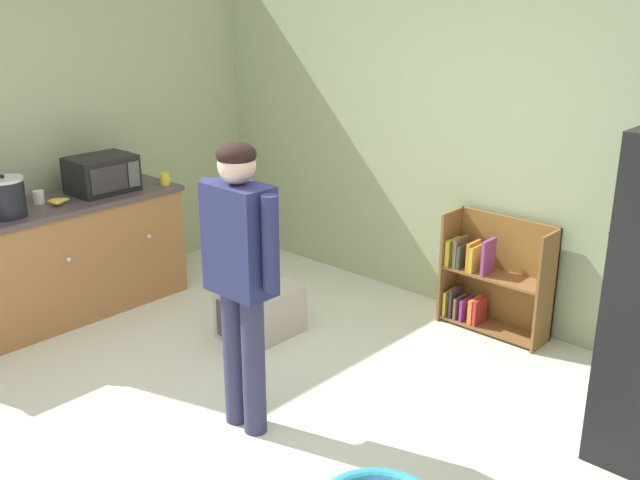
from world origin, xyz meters
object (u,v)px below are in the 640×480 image
object	(u,v)px
kitchen_counter	(49,263)
pet_carrier	(260,311)
bookshelf	(491,280)
standing_person	(240,264)
microwave	(102,174)
white_cup	(39,197)
crock_pot	(5,197)
banana_bunch	(60,201)
green_glass_bottle	(129,169)
yellow_cup	(165,179)
green_cup	(9,197)

from	to	relation	value
kitchen_counter	pet_carrier	xyz separation A→B (m)	(1.37, 0.88, -0.27)
bookshelf	standing_person	distance (m)	2.21
bookshelf	microwave	size ratio (longest dim) A/B	1.77
bookshelf	white_cup	world-z (taller)	white_cup
kitchen_counter	crock_pot	xyz separation A→B (m)	(0.09, -0.29, 0.59)
white_cup	kitchen_counter	bearing A→B (deg)	-16.74
bookshelf	banana_bunch	size ratio (longest dim) A/B	5.37
green_glass_bottle	white_cup	distance (m)	0.83
standing_person	pet_carrier	size ratio (longest dim) A/B	3.02
crock_pot	banana_bunch	world-z (taller)	crock_pot
crock_pot	white_cup	world-z (taller)	crock_pot
white_cup	crock_pot	bearing A→B (deg)	-65.13
kitchen_counter	yellow_cup	xyz separation A→B (m)	(0.19, 0.96, 0.50)
crock_pot	green_glass_bottle	xyz separation A→B (m)	(-0.21, 1.13, -0.04)
banana_bunch	green_cup	xyz separation A→B (m)	(-0.30, -0.24, 0.02)
bookshelf	green_cup	size ratio (longest dim) A/B	8.95
kitchen_counter	crock_pot	distance (m)	0.66
green_glass_bottle	yellow_cup	xyz separation A→B (m)	(0.31, 0.13, -0.05)
bookshelf	pet_carrier	xyz separation A→B (m)	(-1.16, -1.23, -0.20)
bookshelf	microwave	distance (m)	3.06
kitchen_counter	green_glass_bottle	size ratio (longest dim) A/B	8.56
crock_pot	pet_carrier	bearing A→B (deg)	42.44
pet_carrier	crock_pot	bearing A→B (deg)	-137.56
bookshelf	pet_carrier	bearing A→B (deg)	-133.41
crock_pot	microwave	bearing A→B (deg)	95.97
standing_person	pet_carrier	bearing A→B (deg)	132.72
kitchen_counter	standing_person	bearing A→B (deg)	0.26
banana_bunch	green_glass_bottle	distance (m)	0.77
white_cup	standing_person	bearing A→B (deg)	-0.15
crock_pot	yellow_cup	world-z (taller)	crock_pot
banana_bunch	bookshelf	bearing A→B (deg)	39.29
bookshelf	microwave	world-z (taller)	microwave
microwave	pet_carrier	bearing A→B (deg)	14.94
microwave	banana_bunch	xyz separation A→B (m)	(0.08, -0.41, -0.11)
bookshelf	banana_bunch	world-z (taller)	banana_bunch
crock_pot	yellow_cup	size ratio (longest dim) A/B	3.19
kitchen_counter	white_cup	xyz separation A→B (m)	(-0.05, 0.02, 0.50)
pet_carrier	yellow_cup	world-z (taller)	yellow_cup
green_cup	green_glass_bottle	bearing A→B (deg)	84.75
white_cup	yellow_cup	world-z (taller)	same
standing_person	banana_bunch	bearing A→B (deg)	177.45
standing_person	crock_pot	distance (m)	2.10
bookshelf	pet_carrier	size ratio (longest dim) A/B	1.54
kitchen_counter	pet_carrier	distance (m)	1.65
pet_carrier	white_cup	xyz separation A→B (m)	(-1.42, -0.86, 0.77)
white_cup	green_glass_bottle	bearing A→B (deg)	94.85
kitchen_counter	white_cup	bearing A→B (deg)	163.26
kitchen_counter	standing_person	world-z (taller)	standing_person
green_glass_bottle	white_cup	size ratio (longest dim) A/B	2.59
bookshelf	green_glass_bottle	distance (m)	3.01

